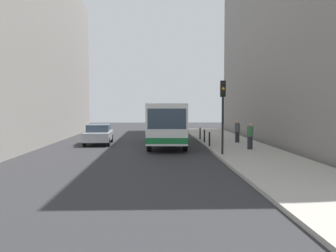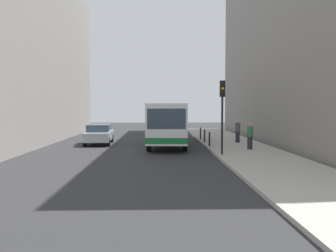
{
  "view_description": "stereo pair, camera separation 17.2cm",
  "coord_description": "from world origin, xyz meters",
  "px_view_note": "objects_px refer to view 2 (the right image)",
  "views": [
    {
      "loc": [
        -0.21,
        -22.81,
        2.82
      ],
      "look_at": [
        0.66,
        1.61,
        1.49
      ],
      "focal_mm": 38.47,
      "sensor_mm": 36.0,
      "label": 1
    },
    {
      "loc": [
        -0.04,
        -22.81,
        2.82
      ],
      "look_at": [
        0.66,
        1.61,
        1.49
      ],
      "focal_mm": 38.47,
      "sensor_mm": 36.0,
      "label": 2
    }
  ],
  "objects_px": {
    "traffic_light": "(222,103)",
    "pedestrian_mid_sidewalk": "(238,131)",
    "car_behind_bus": "(171,125)",
    "bollard_near": "(209,139)",
    "bollard_mid": "(205,136)",
    "pedestrian_near_signal": "(250,136)",
    "car_beside_bus": "(99,134)",
    "bus": "(168,121)",
    "bollard_far": "(201,133)"
  },
  "relations": [
    {
      "from": "bus",
      "to": "pedestrian_mid_sidewalk",
      "type": "relative_size",
      "value": 6.78
    },
    {
      "from": "traffic_light",
      "to": "car_behind_bus",
      "type": "bearing_deg",
      "value": 96.59
    },
    {
      "from": "bollard_mid",
      "to": "bollard_far",
      "type": "height_order",
      "value": "same"
    },
    {
      "from": "bus",
      "to": "traffic_light",
      "type": "height_order",
      "value": "traffic_light"
    },
    {
      "from": "car_beside_bus",
      "to": "traffic_light",
      "type": "bearing_deg",
      "value": 136.2
    },
    {
      "from": "car_beside_bus",
      "to": "car_behind_bus",
      "type": "bearing_deg",
      "value": -119.37
    },
    {
      "from": "car_behind_bus",
      "to": "bus",
      "type": "bearing_deg",
      "value": 87.94
    },
    {
      "from": "bollard_mid",
      "to": "car_beside_bus",
      "type": "bearing_deg",
      "value": 178.0
    },
    {
      "from": "car_behind_bus",
      "to": "pedestrian_mid_sidewalk",
      "type": "distance_m",
      "value": 12.8
    },
    {
      "from": "bollard_mid",
      "to": "bollard_far",
      "type": "bearing_deg",
      "value": 90.0
    },
    {
      "from": "car_behind_bus",
      "to": "bollard_mid",
      "type": "distance_m",
      "value": 11.98
    },
    {
      "from": "car_beside_bus",
      "to": "car_behind_bus",
      "type": "xyz_separation_m",
      "value": [
        5.82,
        11.53,
        0.0
      ]
    },
    {
      "from": "pedestrian_mid_sidewalk",
      "to": "bollard_far",
      "type": "bearing_deg",
      "value": -168.8
    },
    {
      "from": "traffic_light",
      "to": "bollard_mid",
      "type": "relative_size",
      "value": 4.32
    },
    {
      "from": "bus",
      "to": "traffic_light",
      "type": "bearing_deg",
      "value": 115.67
    },
    {
      "from": "car_behind_bus",
      "to": "bollard_mid",
      "type": "height_order",
      "value": "car_behind_bus"
    },
    {
      "from": "pedestrian_mid_sidewalk",
      "to": "bollard_near",
      "type": "bearing_deg",
      "value": -76.77
    },
    {
      "from": "bollard_mid",
      "to": "bollard_far",
      "type": "relative_size",
      "value": 1.0
    },
    {
      "from": "car_behind_bus",
      "to": "pedestrian_near_signal",
      "type": "distance_m",
      "value": 16.8
    },
    {
      "from": "car_beside_bus",
      "to": "car_behind_bus",
      "type": "height_order",
      "value": "same"
    },
    {
      "from": "bollard_near",
      "to": "bollard_far",
      "type": "distance_m",
      "value": 5.06
    },
    {
      "from": "car_behind_bus",
      "to": "bollard_far",
      "type": "xyz_separation_m",
      "value": [
        2.04,
        -9.27,
        -0.16
      ]
    },
    {
      "from": "bollard_far",
      "to": "pedestrian_mid_sidewalk",
      "type": "bearing_deg",
      "value": -48.1
    },
    {
      "from": "bollard_far",
      "to": "pedestrian_near_signal",
      "type": "height_order",
      "value": "pedestrian_near_signal"
    },
    {
      "from": "bollard_near",
      "to": "bus",
      "type": "bearing_deg",
      "value": 137.94
    },
    {
      "from": "car_beside_bus",
      "to": "traffic_light",
      "type": "xyz_separation_m",
      "value": [
        7.96,
        -6.98,
        2.22
      ]
    },
    {
      "from": "pedestrian_mid_sidewalk",
      "to": "bollard_mid",
      "type": "bearing_deg",
      "value": -125.03
    },
    {
      "from": "car_behind_bus",
      "to": "traffic_light",
      "type": "height_order",
      "value": "traffic_light"
    },
    {
      "from": "car_beside_bus",
      "to": "pedestrian_near_signal",
      "type": "distance_m",
      "value": 11.16
    },
    {
      "from": "traffic_light",
      "to": "pedestrian_mid_sidewalk",
      "type": "relative_size",
      "value": 2.5
    },
    {
      "from": "traffic_light",
      "to": "pedestrian_near_signal",
      "type": "distance_m",
      "value": 3.74
    },
    {
      "from": "bus",
      "to": "pedestrian_near_signal",
      "type": "height_order",
      "value": "bus"
    },
    {
      "from": "bollard_mid",
      "to": "bollard_far",
      "type": "distance_m",
      "value": 2.53
    },
    {
      "from": "bollard_near",
      "to": "pedestrian_near_signal",
      "type": "relative_size",
      "value": 0.58
    },
    {
      "from": "car_behind_bus",
      "to": "pedestrian_near_signal",
      "type": "xyz_separation_m",
      "value": [
        4.3,
        -16.24,
        0.18
      ]
    },
    {
      "from": "pedestrian_near_signal",
      "to": "pedestrian_mid_sidewalk",
      "type": "height_order",
      "value": "pedestrian_mid_sidewalk"
    },
    {
      "from": "bus",
      "to": "pedestrian_mid_sidewalk",
      "type": "bearing_deg",
      "value": -178.76
    },
    {
      "from": "bollard_mid",
      "to": "pedestrian_mid_sidewalk",
      "type": "relative_size",
      "value": 0.58
    },
    {
      "from": "car_behind_bus",
      "to": "pedestrian_near_signal",
      "type": "relative_size",
      "value": 2.71
    },
    {
      "from": "traffic_light",
      "to": "pedestrian_mid_sidewalk",
      "type": "distance_m",
      "value": 7.22
    },
    {
      "from": "bollard_mid",
      "to": "car_behind_bus",
      "type": "bearing_deg",
      "value": 99.81
    },
    {
      "from": "traffic_light",
      "to": "bollard_near",
      "type": "xyz_separation_m",
      "value": [
        -0.1,
        4.18,
        -2.38
      ]
    },
    {
      "from": "car_behind_bus",
      "to": "pedestrian_mid_sidewalk",
      "type": "bearing_deg",
      "value": 111.74
    },
    {
      "from": "car_behind_bus",
      "to": "bollard_near",
      "type": "height_order",
      "value": "car_behind_bus"
    },
    {
      "from": "car_behind_bus",
      "to": "pedestrian_mid_sidewalk",
      "type": "height_order",
      "value": "pedestrian_mid_sidewalk"
    },
    {
      "from": "bollard_near",
      "to": "bollard_far",
      "type": "height_order",
      "value": "same"
    },
    {
      "from": "bollard_near",
      "to": "bollard_mid",
      "type": "distance_m",
      "value": 2.53
    },
    {
      "from": "pedestrian_near_signal",
      "to": "bollard_mid",
      "type": "bearing_deg",
      "value": -107.31
    },
    {
      "from": "car_beside_bus",
      "to": "bollard_far",
      "type": "relative_size",
      "value": 4.71
    },
    {
      "from": "car_behind_bus",
      "to": "bollard_mid",
      "type": "bearing_deg",
      "value": 101.08
    }
  ]
}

